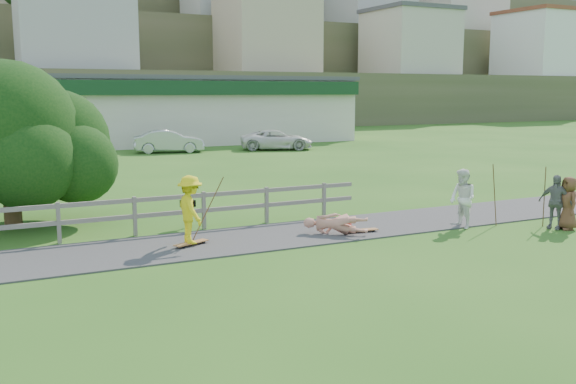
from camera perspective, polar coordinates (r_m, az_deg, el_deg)
name	(u,v)px	position (r m, az deg, el deg)	size (l,w,h in m)	color
ground	(319,246)	(16.69, 2.82, -4.81)	(260.00, 260.00, 0.00)	#295C1A
path	(293,234)	(17.98, 0.48, -3.74)	(34.00, 3.00, 0.04)	#3B3B3E
fence	(112,212)	(18.05, -15.38, -1.74)	(15.05, 0.10, 1.10)	#615B55
strip_mall	(142,110)	(50.53, -12.83, 7.16)	(32.50, 10.75, 5.10)	beige
hillside	(20,20)	(106.26, -22.69, 13.93)	(220.00, 67.00, 47.50)	#444D2D
skater_rider	(190,213)	(16.58, -8.66, -1.89)	(1.13, 0.65, 1.76)	yellow
skater_fallen	(335,224)	(17.83, 4.24, -2.87)	(1.77, 0.42, 0.64)	tan
spectator_a	(463,199)	(19.34, 15.26, -0.59)	(0.84, 0.66, 1.74)	white
spectator_b	(555,202)	(20.14, 22.66, -0.82)	(0.93, 0.39, 1.59)	slate
spectator_c	(568,203)	(20.19, 23.63, -0.92)	(0.76, 0.49, 1.55)	brown
car_silver	(169,141)	(42.57, -10.55, 4.45)	(1.56, 4.49, 1.48)	#AFB3B7
car_white	(277,140)	(43.87, -1.01, 4.66)	(2.27, 4.92, 1.37)	silver
tree	(9,157)	(20.46, -23.54, 2.88)	(6.54, 6.54, 4.14)	black
bbq	(188,214)	(19.02, -8.88, -1.94)	(0.38, 0.29, 0.82)	black
longboard_rider	(191,245)	(16.76, -8.60, -4.66)	(1.00, 0.25, 0.11)	#8F5D2E
longboard_fallen	(362,232)	(18.22, 6.56, -3.52)	(0.95, 0.23, 0.11)	#8F5D2E
helmet	(347,226)	(18.47, 5.29, -3.06)	(0.27, 0.27, 0.27)	#A8130E
pole_rider	(208,205)	(17.12, -7.17, -1.19)	(0.03, 0.03, 1.95)	brown
pole_spec_left	(495,195)	(19.90, 17.89, -0.25)	(0.03, 0.03, 1.87)	brown
pole_spec_right	(544,197)	(20.33, 21.82, -0.39)	(0.03, 0.03, 1.79)	brown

